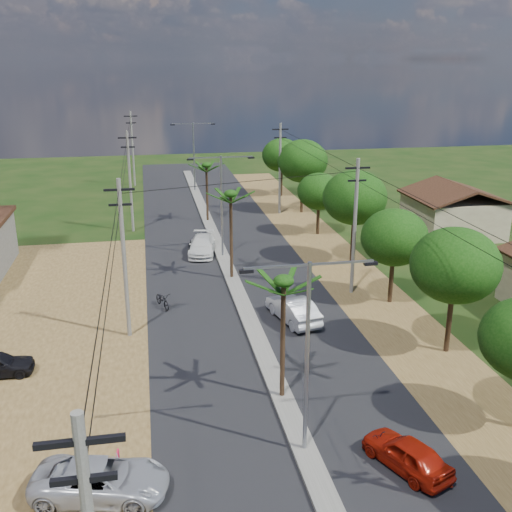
{
  "coord_description": "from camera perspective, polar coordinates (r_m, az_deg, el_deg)",
  "views": [
    {
      "loc": [
        -5.57,
        -19.5,
        14.88
      ],
      "look_at": [
        1.0,
        15.93,
        3.0
      ],
      "focal_mm": 42.0,
      "sensor_mm": 36.0,
      "label": 1
    }
  ],
  "objects": [
    {
      "name": "dirt_shoulder_east",
      "position": [
        40.12,
        10.87,
        -3.85
      ],
      "size": [
        5.0,
        90.0,
        0.03
      ],
      "primitive_type": "cube",
      "color": "brown",
      "rests_on": "ground"
    },
    {
      "name": "utility_pole_e_b",
      "position": [
        39.16,
        9.39,
        3.02
      ],
      "size": [
        1.6,
        0.24,
        9.0
      ],
      "color": "#605E56",
      "rests_on": "ground"
    },
    {
      "name": "utility_pole_w_d",
      "position": [
        75.2,
        -11.68,
        10.15
      ],
      "size": [
        1.6,
        0.24,
        9.0
      ],
      "color": "#605E56",
      "rests_on": "ground"
    },
    {
      "name": "tree_east_e",
      "position": [
        45.26,
        9.39,
        5.51
      ],
      "size": [
        4.8,
        4.8,
        7.14
      ],
      "color": "black",
      "rests_on": "ground"
    },
    {
      "name": "utility_pole_e_c",
      "position": [
        59.83,
        2.3,
        8.5
      ],
      "size": [
        1.6,
        0.24,
        9.0
      ],
      "color": "#605E56",
      "rests_on": "ground"
    },
    {
      "name": "palm_median_far",
      "position": [
        56.6,
        -4.75,
        8.41
      ],
      "size": [
        2.0,
        2.0,
        5.85
      ],
      "color": "black",
      "rests_on": "ground"
    },
    {
      "name": "roadside_sign",
      "position": [
        24.1,
        -13.04,
        -19.08
      ],
      "size": [
        0.12,
        1.1,
        0.92
      ],
      "rotation": [
        0.0,
        0.0,
        -0.04
      ],
      "color": "#BC1135",
      "rests_on": "ground"
    },
    {
      "name": "streetlight_near",
      "position": [
        22.65,
        4.92,
        -8.29
      ],
      "size": [
        5.1,
        0.18,
        8.0
      ],
      "color": "gray",
      "rests_on": "ground"
    },
    {
      "name": "moto_rider_east",
      "position": [
        24.87,
        12.29,
        -17.68
      ],
      "size": [
        1.15,
        1.84,
        0.91
      ],
      "primitive_type": "imported",
      "rotation": [
        0.0,
        0.0,
        3.48
      ],
      "color": "black",
      "rests_on": "ground"
    },
    {
      "name": "moto_rider_west_a",
      "position": [
        38.06,
        -8.88,
        -4.18
      ],
      "size": [
        1.31,
        2.03,
        1.01
      ],
      "primitive_type": "imported",
      "rotation": [
        0.0,
        0.0,
        0.36
      ],
      "color": "black",
      "rests_on": "ground"
    },
    {
      "name": "palm_median_mid",
      "position": [
        40.89,
        -2.43,
        5.55
      ],
      "size": [
        2.0,
        2.0,
        6.55
      ],
      "color": "black",
      "rests_on": "ground"
    },
    {
      "name": "tree_east_h",
      "position": [
        67.99,
        2.46,
        9.57
      ],
      "size": [
        4.4,
        4.4,
        6.52
      ],
      "color": "black",
      "rests_on": "ground"
    },
    {
      "name": "median",
      "position": [
        40.7,
        -1.92,
        -3.07
      ],
      "size": [
        1.0,
        90.0,
        0.18
      ],
      "primitive_type": "cube",
      "color": "#605E56",
      "rests_on": "ground"
    },
    {
      "name": "streetlight_mid",
      "position": [
        45.97,
        -3.3,
        5.53
      ],
      "size": [
        5.1,
        0.18,
        8.0
      ],
      "color": "gray",
      "rests_on": "ground"
    },
    {
      "name": "car_parked_silver",
      "position": [
        23.31,
        -14.55,
        -20.0
      ],
      "size": [
        5.19,
        3.18,
        1.34
      ],
      "primitive_type": "imported",
      "rotation": [
        0.0,
        0.0,
        1.36
      ],
      "color": "#ACAEB4",
      "rests_on": "ground"
    },
    {
      "name": "streetlight_far",
      "position": [
        70.45,
        -5.95,
        9.92
      ],
      "size": [
        5.1,
        0.18,
        8.0
      ],
      "color": "gray",
      "rests_on": "ground"
    },
    {
      "name": "tree_east_c",
      "position": [
        32.18,
        18.45,
        -0.86
      ],
      "size": [
        4.6,
        4.6,
        6.83
      ],
      "color": "black",
      "rests_on": "ground"
    },
    {
      "name": "car_white_far",
      "position": [
        47.94,
        -5.16,
        0.97
      ],
      "size": [
        2.74,
        5.07,
        1.4
      ],
      "primitive_type": "imported",
      "rotation": [
        0.0,
        0.0,
        -0.17
      ],
      "color": "silver",
      "rests_on": "ground"
    },
    {
      "name": "road",
      "position": [
        37.98,
        -1.23,
        -4.79
      ],
      "size": [
        12.0,
        110.0,
        0.04
      ],
      "primitive_type": "cube",
      "color": "black",
      "rests_on": "ground"
    },
    {
      "name": "tree_east_d",
      "position": [
        38.18,
        13.04,
        1.74
      ],
      "size": [
        4.2,
        4.2,
        6.13
      ],
      "color": "black",
      "rests_on": "ground"
    },
    {
      "name": "car_red_near",
      "position": [
        24.55,
        14.16,
        -17.85
      ],
      "size": [
        2.88,
        4.04,
        1.28
      ],
      "primitive_type": "imported",
      "rotation": [
        0.0,
        0.0,
        3.55
      ],
      "color": "maroon",
      "rests_on": "ground"
    },
    {
      "name": "car_silver_mid",
      "position": [
        35.68,
        3.55,
        -5.12
      ],
      "size": [
        2.59,
        4.8,
        1.5
      ],
      "primitive_type": "imported",
      "rotation": [
        0.0,
        0.0,
        3.37
      ],
      "color": "#ACAEB4",
      "rests_on": "ground"
    },
    {
      "name": "house_east_far",
      "position": [
        55.84,
        18.28,
        4.4
      ],
      "size": [
        7.6,
        7.5,
        4.6
      ],
      "color": "#9B8769",
      "rests_on": "ground"
    },
    {
      "name": "ground",
      "position": [
        25.16,
        4.61,
        -18.09
      ],
      "size": [
        160.0,
        160.0,
        0.0
      ],
      "primitive_type": "plane",
      "color": "black",
      "rests_on": "ground"
    },
    {
      "name": "tree_east_f",
      "position": [
        52.81,
        6.01,
        6.14
      ],
      "size": [
        3.8,
        3.8,
        5.52
      ],
      "color": "black",
      "rests_on": "ground"
    },
    {
      "name": "utility_pole_w_b",
      "position": [
        33.12,
        -12.47,
        0.0
      ],
      "size": [
        1.6,
        0.24,
        9.0
      ],
      "color": "#605E56",
      "rests_on": "ground"
    },
    {
      "name": "moto_rider_west_b",
      "position": [
        48.7,
        -6.15,
        0.91
      ],
      "size": [
        0.82,
        1.55,
        0.9
      ],
      "primitive_type": "imported",
      "rotation": [
        0.0,
        0.0,
        0.28
      ],
      "color": "black",
      "rests_on": "ground"
    },
    {
      "name": "utility_pole_w_c",
      "position": [
        54.47,
        -11.91,
        7.15
      ],
      "size": [
        1.6,
        0.24,
        9.0
      ],
      "color": "#605E56",
      "rests_on": "ground"
    },
    {
      "name": "tree_east_g",
      "position": [
        60.29,
        4.46,
        9.0
      ],
      "size": [
        5.0,
        5.0,
        7.38
      ],
      "color": "black",
      "rests_on": "ground"
    },
    {
      "name": "palm_median_near",
      "position": [
        25.9,
        2.64,
        -2.93
      ],
      "size": [
        2.0,
        2.0,
        6.15
      ],
      "color": "black",
      "rests_on": "ground"
    }
  ]
}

